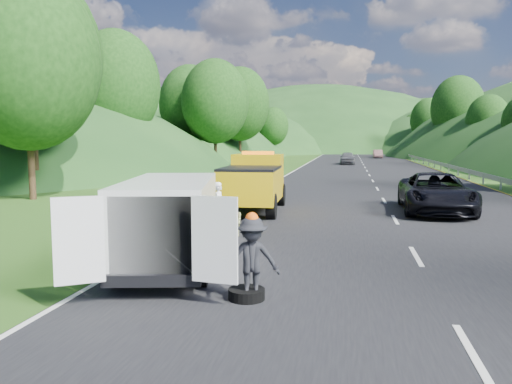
% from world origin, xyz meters
% --- Properties ---
extents(ground, '(320.00, 320.00, 0.00)m').
position_xyz_m(ground, '(0.00, 0.00, 0.00)').
color(ground, '#38661E').
rests_on(ground, ground).
extents(road_surface, '(14.00, 200.00, 0.02)m').
position_xyz_m(road_surface, '(3.00, 40.00, 0.01)').
color(road_surface, black).
rests_on(road_surface, ground).
extents(guardrail, '(0.06, 140.00, 1.52)m').
position_xyz_m(guardrail, '(10.30, 52.50, 0.00)').
color(guardrail, gray).
rests_on(guardrail, ground).
extents(tree_line_left, '(14.00, 140.00, 14.00)m').
position_xyz_m(tree_line_left, '(-19.00, 60.00, 0.00)').
color(tree_line_left, '#295B1B').
rests_on(tree_line_left, ground).
extents(tree_line_right, '(14.00, 140.00, 14.00)m').
position_xyz_m(tree_line_right, '(23.00, 60.00, 0.00)').
color(tree_line_right, '#295B1B').
rests_on(tree_line_right, ground).
extents(hills_backdrop, '(201.00, 288.60, 44.00)m').
position_xyz_m(hills_backdrop, '(6.50, 134.70, 0.00)').
color(hills_backdrop, '#2D5B23').
rests_on(hills_backdrop, ground).
extents(tow_truck, '(2.44, 5.92, 2.51)m').
position_xyz_m(tow_truck, '(-2.63, 5.34, 1.23)').
color(tow_truck, black).
rests_on(tow_truck, ground).
extents(white_van, '(3.70, 6.27, 2.09)m').
position_xyz_m(white_van, '(-2.85, -4.12, 1.18)').
color(white_van, black).
rests_on(white_van, ground).
extents(woman, '(0.43, 0.59, 1.60)m').
position_xyz_m(woman, '(-2.95, 0.73, 0.00)').
color(woman, white).
rests_on(woman, ground).
extents(child, '(0.61, 0.62, 1.01)m').
position_xyz_m(child, '(-2.19, -0.26, 0.00)').
color(child, '#A2A859').
rests_on(child, ground).
extents(worker, '(1.16, 0.89, 1.59)m').
position_xyz_m(worker, '(-0.47, -6.34, 0.00)').
color(worker, black).
rests_on(worker, ground).
extents(suitcase, '(0.36, 0.25, 0.53)m').
position_xyz_m(suitcase, '(-4.59, 1.01, 0.26)').
color(suitcase, '#63664D').
rests_on(suitcase, ground).
extents(spare_tire, '(0.69, 0.69, 0.20)m').
position_xyz_m(spare_tire, '(-0.60, -6.21, 0.00)').
color(spare_tire, black).
rests_on(spare_tire, ground).
extents(passing_suv, '(2.84, 5.91, 1.63)m').
position_xyz_m(passing_suv, '(4.81, 6.32, 0.00)').
color(passing_suv, black).
rests_on(passing_suv, ground).
extents(dist_car_a, '(1.80, 4.47, 1.52)m').
position_xyz_m(dist_car_a, '(1.11, 47.01, 0.00)').
color(dist_car_a, '#47484C').
rests_on(dist_car_a, ground).
extents(dist_car_b, '(1.44, 4.12, 1.36)m').
position_xyz_m(dist_car_b, '(5.87, 68.33, 0.00)').
color(dist_car_b, brown).
rests_on(dist_car_b, ground).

